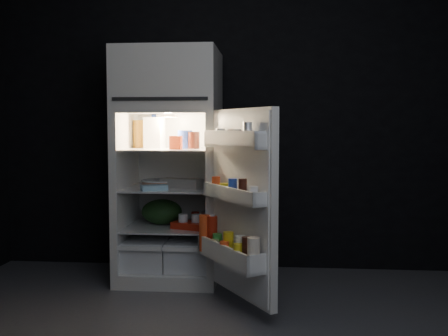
# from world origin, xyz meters

# --- Properties ---
(wall_back) EXTENTS (4.00, 0.00, 2.70)m
(wall_back) POSITION_xyz_m (0.00, 1.70, 1.35)
(wall_back) COLOR black
(wall_back) RESTS_ON ground
(wall_front) EXTENTS (4.00, 0.00, 2.70)m
(wall_front) POSITION_xyz_m (0.00, -1.70, 1.35)
(wall_front) COLOR black
(wall_front) RESTS_ON ground
(refrigerator) EXTENTS (0.76, 0.71, 1.78)m
(refrigerator) POSITION_xyz_m (-0.48, 1.32, 0.96)
(refrigerator) COLOR white
(refrigerator) RESTS_ON ground
(fridge_door) EXTENTS (0.55, 0.71, 1.22)m
(fridge_door) POSITION_xyz_m (0.10, 0.63, 0.68)
(fridge_door) COLOR white
(fridge_door) RESTS_ON ground
(milk_jug) EXTENTS (0.15, 0.15, 0.24)m
(milk_jug) POSITION_xyz_m (-0.60, 1.33, 1.15)
(milk_jug) COLOR white
(milk_jug) RESTS_ON refrigerator
(mayo_jar) EXTENTS (0.12, 0.12, 0.14)m
(mayo_jar) POSITION_xyz_m (-0.35, 1.29, 1.10)
(mayo_jar) COLOR #1F3EAA
(mayo_jar) RESTS_ON refrigerator
(jam_jar) EXTENTS (0.09, 0.09, 0.13)m
(jam_jar) POSITION_xyz_m (-0.28, 1.26, 1.09)
(jam_jar) COLOR black
(jam_jar) RESTS_ON refrigerator
(amber_bottle) EXTENTS (0.10, 0.10, 0.22)m
(amber_bottle) POSITION_xyz_m (-0.75, 1.42, 1.14)
(amber_bottle) COLOR #BD7A1E
(amber_bottle) RESTS_ON refrigerator
(small_carton) EXTENTS (0.09, 0.07, 0.10)m
(small_carton) POSITION_xyz_m (-0.40, 1.14, 1.08)
(small_carton) COLOR #ED4A1B
(small_carton) RESTS_ON refrigerator
(egg_carton) EXTENTS (0.35, 0.23, 0.07)m
(egg_carton) POSITION_xyz_m (-0.38, 1.24, 0.76)
(egg_carton) COLOR gray
(egg_carton) RESTS_ON refrigerator
(pie) EXTENTS (0.35, 0.35, 0.04)m
(pie) POSITION_xyz_m (-0.56, 1.35, 0.75)
(pie) COLOR tan
(pie) RESTS_ON refrigerator
(flat_package) EXTENTS (0.21, 0.17, 0.04)m
(flat_package) POSITION_xyz_m (-0.55, 1.06, 0.75)
(flat_package) COLOR #86B5D0
(flat_package) RESTS_ON refrigerator
(wrapped_pkg) EXTENTS (0.13, 0.11, 0.05)m
(wrapped_pkg) POSITION_xyz_m (-0.33, 1.47, 0.75)
(wrapped_pkg) COLOR beige
(wrapped_pkg) RESTS_ON refrigerator
(produce_bag) EXTENTS (0.40, 0.37, 0.20)m
(produce_bag) POSITION_xyz_m (-0.55, 1.33, 0.52)
(produce_bag) COLOR #193815
(produce_bag) RESTS_ON refrigerator
(yogurt_tray) EXTENTS (0.31, 0.24, 0.05)m
(yogurt_tray) POSITION_xyz_m (-0.29, 1.16, 0.45)
(yogurt_tray) COLOR #B6230F
(yogurt_tray) RESTS_ON refrigerator
(small_can_red) EXTENTS (0.07, 0.07, 0.09)m
(small_can_red) POSITION_xyz_m (-0.29, 1.39, 0.47)
(small_can_red) COLOR #B6230F
(small_can_red) RESTS_ON refrigerator
(small_can_silver) EXTENTS (0.08, 0.08, 0.09)m
(small_can_silver) POSITION_xyz_m (-0.22, 1.43, 0.47)
(small_can_silver) COLOR white
(small_can_silver) RESTS_ON refrigerator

